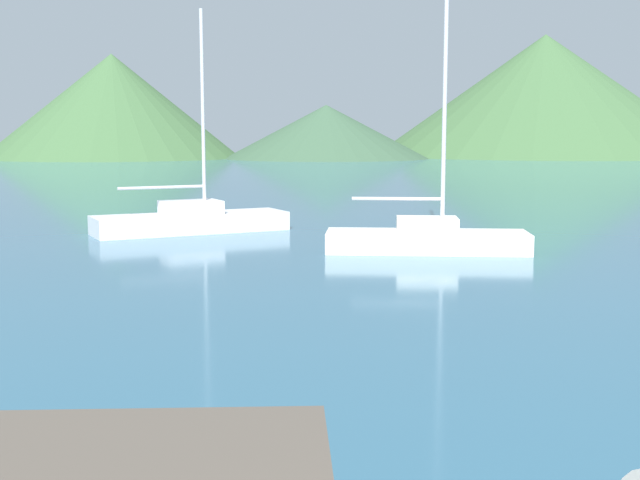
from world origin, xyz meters
name	(u,v)px	position (x,y,z in m)	size (l,w,h in m)	color
sailboat_inner	(191,220)	(-4.13, 25.33, 0.42)	(6.59, 4.07, 7.25)	silver
sailboat_outer	(427,235)	(2.72, 20.30, 0.47)	(5.72, 2.46, 10.29)	white
hill_central	(113,106)	(-20.79, 109.00, 6.88)	(33.89, 33.89, 13.77)	#3D6038
hill_east	(326,132)	(7.42, 104.03, 3.48)	(26.84, 26.84, 6.96)	#38563D
hill_far_east	(544,95)	(40.78, 115.71, 8.84)	(49.81, 49.81, 17.68)	#3D6038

